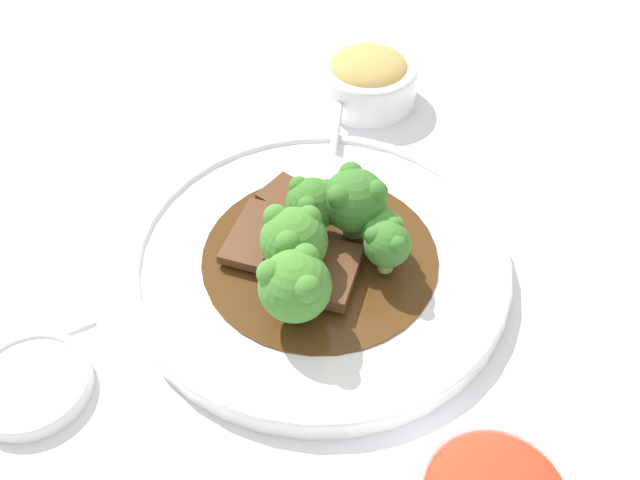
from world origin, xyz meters
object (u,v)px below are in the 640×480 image
(beef_strip_0, at_px, (292,199))
(sauce_dish, at_px, (31,384))
(beef_strip_2, at_px, (332,274))
(broccoli_floret_3, at_px, (382,228))
(serving_spoon, at_px, (331,168))
(main_plate, at_px, (320,261))
(broccoli_floret_4, at_px, (312,203))
(side_bowl_appetizer, at_px, (368,78))
(broccoli_floret_1, at_px, (293,239))
(beef_strip_1, at_px, (255,234))
(broccoli_floret_5, at_px, (295,285))
(broccoli_floret_0, at_px, (355,200))
(broccoli_floret_2, at_px, (387,244))

(beef_strip_0, bearing_deg, sauce_dish, 2.16)
(beef_strip_2, bearing_deg, broccoli_floret_3, 179.03)
(serving_spoon, distance_m, sauce_dish, 0.29)
(main_plate, xyz_separation_m, broccoli_floret_4, (-0.01, -0.02, 0.04))
(beef_strip_2, relative_size, side_bowl_appetizer, 0.73)
(beef_strip_0, distance_m, serving_spoon, 0.05)
(broccoli_floret_1, relative_size, serving_spoon, 0.31)
(main_plate, distance_m, broccoli_floret_4, 0.05)
(beef_strip_1, distance_m, broccoli_floret_5, 0.09)
(beef_strip_1, height_order, broccoli_floret_1, broccoli_floret_1)
(beef_strip_0, height_order, sauce_dish, beef_strip_0)
(beef_strip_2, height_order, broccoli_floret_1, broccoli_floret_1)
(main_plate, bearing_deg, serving_spoon, -136.86)
(broccoli_floret_0, bearing_deg, side_bowl_appetizer, -137.00)
(broccoli_floret_0, xyz_separation_m, sauce_dish, (0.25, -0.05, -0.05))
(beef_strip_0, distance_m, beef_strip_2, 0.09)
(broccoli_floret_3, xyz_separation_m, serving_spoon, (-0.03, -0.09, -0.01))
(main_plate, relative_size, broccoli_floret_4, 5.96)
(beef_strip_0, bearing_deg, broccoli_floret_2, 94.06)
(beef_strip_1, bearing_deg, serving_spoon, -170.10)
(beef_strip_0, height_order, broccoli_floret_0, broccoli_floret_0)
(beef_strip_0, relative_size, side_bowl_appetizer, 0.58)
(broccoli_floret_0, height_order, sauce_dish, broccoli_floret_0)
(broccoli_floret_2, xyz_separation_m, serving_spoon, (-0.04, -0.11, -0.02))
(beef_strip_0, height_order, broccoli_floret_4, broccoli_floret_4)
(serving_spoon, relative_size, sauce_dish, 2.19)
(sauce_dish, bearing_deg, beef_strip_0, -177.84)
(broccoli_floret_1, relative_size, broccoli_floret_4, 1.15)
(broccoli_floret_1, xyz_separation_m, broccoli_floret_2, (-0.05, 0.05, -0.01))
(serving_spoon, relative_size, side_bowl_appetizer, 1.90)
(broccoli_floret_5, bearing_deg, beef_strip_1, -106.77)
(beef_strip_1, xyz_separation_m, sauce_dish, (0.19, -0.00, -0.02))
(beef_strip_0, xyz_separation_m, beef_strip_1, (0.05, 0.01, 0.00))
(beef_strip_1, bearing_deg, main_plate, 121.30)
(broccoli_floret_0, bearing_deg, broccoli_floret_4, -44.53)
(beef_strip_0, xyz_separation_m, beef_strip_2, (0.03, 0.08, 0.00))
(broccoli_floret_0, relative_size, broccoli_floret_2, 1.33)
(beef_strip_1, bearing_deg, broccoli_floret_0, 143.53)
(broccoli_floret_5, bearing_deg, broccoli_floret_0, -159.60)
(serving_spoon, bearing_deg, broccoli_floret_1, 33.66)
(beef_strip_2, xyz_separation_m, broccoli_floret_3, (-0.05, 0.00, 0.02))
(broccoli_floret_0, xyz_separation_m, side_bowl_appetizer, (-0.15, -0.14, -0.03))
(broccoli_floret_0, height_order, broccoli_floret_5, broccoli_floret_0)
(beef_strip_1, xyz_separation_m, broccoli_floret_5, (0.02, 0.08, 0.03))
(broccoli_floret_1, xyz_separation_m, broccoli_floret_3, (-0.06, 0.03, -0.01))
(beef_strip_2, distance_m, broccoli_floret_3, 0.05)
(beef_strip_0, bearing_deg, broccoli_floret_1, 51.31)
(beef_strip_0, height_order, broccoli_floret_1, broccoli_floret_1)
(side_bowl_appetizer, xyz_separation_m, sauce_dish, (0.40, 0.09, -0.02))
(side_bowl_appetizer, bearing_deg, beef_strip_0, 25.98)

